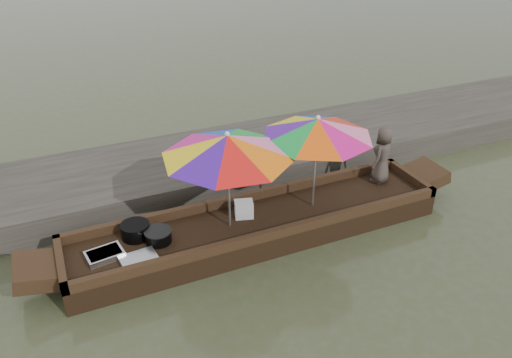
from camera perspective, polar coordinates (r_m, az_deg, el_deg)
name	(u,v)px	position (r m, az deg, el deg)	size (l,w,h in m)	color
water	(259,237)	(7.94, 0.29, -6.62)	(80.00, 80.00, 0.00)	#3C4424
dock	(212,164)	(9.56, -5.11, 1.77)	(22.00, 2.20, 0.50)	#2D2B26
boat_hull	(259,228)	(7.84, 0.30, -5.58)	(5.90, 1.20, 0.35)	black
cooking_pot	(135,231)	(7.49, -13.61, -5.74)	(0.42, 0.42, 0.22)	black
tray_crayfish	(105,255)	(7.25, -16.91, -8.29)	(0.49, 0.34, 0.09)	silver
tray_scallop	(139,259)	(7.07, -13.23, -8.92)	(0.49, 0.34, 0.06)	silver
charcoal_grill	(158,237)	(7.34, -11.10, -6.47)	(0.37, 0.37, 0.18)	black
supply_bag	(244,209)	(7.72, -1.40, -3.46)	(0.28, 0.22, 0.26)	silver
vendor	(382,155)	(8.78, 14.25, 2.68)	(0.49, 0.32, 1.00)	#413730
umbrella_bow	(229,181)	(7.18, -3.15, -0.25)	(1.90, 1.90, 1.55)	green
umbrella_stern	(315,162)	(7.73, 6.79, 1.89)	(1.71, 1.71, 1.55)	red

